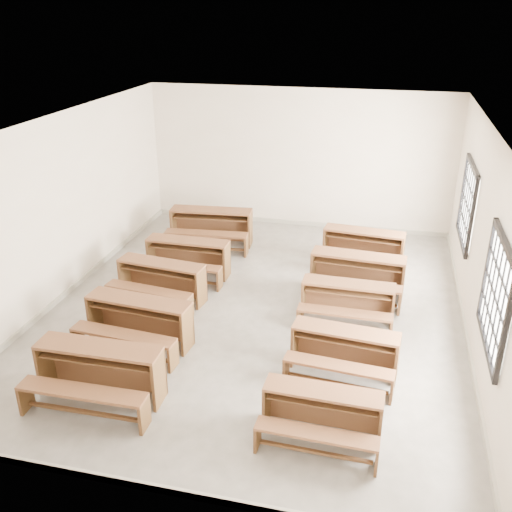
% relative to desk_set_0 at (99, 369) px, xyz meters
% --- Properties ---
extents(room, '(8.50, 8.50, 3.20)m').
position_rel_desk_set_0_xyz_m(room, '(1.55, 2.86, 1.70)').
color(room, gray).
rests_on(room, ground).
extents(desk_set_0, '(1.71, 0.90, 0.76)m').
position_rel_desk_set_0_xyz_m(desk_set_0, '(0.00, 0.00, 0.00)').
color(desk_set_0, brown).
rests_on(desk_set_0, ground).
extents(desk_set_1, '(1.72, 1.00, 0.74)m').
position_rel_desk_set_0_xyz_m(desk_set_1, '(-0.05, 1.36, -0.01)').
color(desk_set_1, brown).
rests_on(desk_set_1, ground).
extents(desk_set_2, '(1.67, 1.00, 0.71)m').
position_rel_desk_set_0_xyz_m(desk_set_2, '(-0.26, 2.79, -0.03)').
color(desk_set_2, brown).
rests_on(desk_set_2, ground).
extents(desk_set_3, '(1.60, 0.84, 0.72)m').
position_rel_desk_set_0_xyz_m(desk_set_3, '(-0.14, 3.86, -0.03)').
color(desk_set_3, brown).
rests_on(desk_set_3, ground).
extents(desk_set_4, '(1.84, 1.07, 0.79)m').
position_rel_desk_set_0_xyz_m(desk_set_4, '(-0.17, 5.46, 0.02)').
color(desk_set_4, brown).
rests_on(desk_set_4, ground).
extents(desk_set_5, '(1.46, 0.79, 0.65)m').
position_rel_desk_set_0_xyz_m(desk_set_5, '(2.99, -0.07, -0.07)').
color(desk_set_5, brown).
rests_on(desk_set_5, ground).
extents(desk_set_6, '(1.57, 0.92, 0.68)m').
position_rel_desk_set_0_xyz_m(desk_set_6, '(3.12, 1.32, -0.05)').
color(desk_set_6, brown).
rests_on(desk_set_6, ground).
extents(desk_set_7, '(1.52, 0.80, 0.68)m').
position_rel_desk_set_0_xyz_m(desk_set_7, '(3.03, 2.80, -0.05)').
color(desk_set_7, brown).
rests_on(desk_set_7, ground).
extents(desk_set_8, '(1.74, 0.99, 0.76)m').
position_rel_desk_set_0_xyz_m(desk_set_8, '(3.11, 3.83, -0.00)').
color(desk_set_8, brown).
rests_on(desk_set_8, ground).
extents(desk_set_9, '(1.68, 1.00, 0.72)m').
position_rel_desk_set_0_xyz_m(desk_set_9, '(3.13, 5.15, -0.02)').
color(desk_set_9, brown).
rests_on(desk_set_9, ground).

